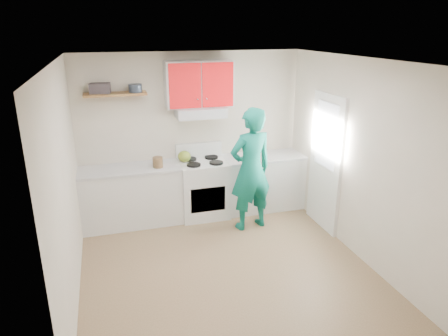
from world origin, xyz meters
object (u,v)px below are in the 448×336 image
object	(u,v)px
tin	(135,88)
kettle	(184,156)
crock	(158,163)
person	(251,170)
stove	(203,189)

from	to	relation	value
tin	kettle	distance (m)	1.29
crock	person	distance (m)	1.41
crock	stove	bearing A→B (deg)	5.91
stove	tin	xyz separation A→B (m)	(-0.96, 0.14, 1.64)
person	stove	bearing A→B (deg)	-57.44
kettle	person	size ratio (longest dim) A/B	0.11
tin	kettle	bearing A→B (deg)	-4.47
kettle	tin	bearing A→B (deg)	-174.15
crock	person	world-z (taller)	person
tin	person	distance (m)	2.08
stove	kettle	world-z (taller)	kettle
tin	stove	bearing A→B (deg)	-8.39
stove	person	xyz separation A→B (m)	(0.58, -0.62, 0.48)
kettle	crock	size ratio (longest dim) A/B	1.13
crock	person	xyz separation A→B (m)	(1.30, -0.55, -0.05)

